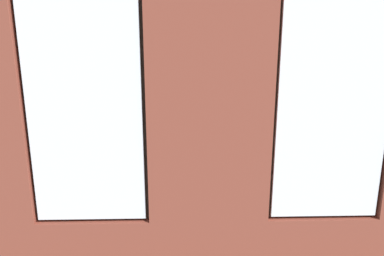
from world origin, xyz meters
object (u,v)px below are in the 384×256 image
Objects in this scene: couch_left at (367,158)px; cup_ceramic at (177,162)px; remote_silver at (145,167)px; couch_by_window at (154,221)px; potted_plant_by_left_couch at (312,129)px; potted_plant_mid_room_small at (243,147)px; potted_plant_between_couches at (290,169)px; table_plant_small at (185,160)px; candle_jar at (165,159)px; potted_plant_foreground_right at (50,124)px; coffee_table at (177,168)px; papasan_chair at (164,131)px; potted_plant_corner_near_left at (339,112)px.

couch_left is 22.80× the size of cup_ceramic.
couch_left is 11.39× the size of remote_silver.
couch_by_window reaches higher than potted_plant_by_left_couch.
potted_plant_between_couches is (-0.05, 2.63, 0.59)m from potted_plant_mid_room_small.
remote_silver is (0.55, -0.00, -0.09)m from table_plant_small.
potted_plant_foreground_right is (2.25, -1.86, 0.06)m from candle_jar.
table_plant_small is at bearing 132.35° from coffee_table.
potted_plant_between_couches is (-1.43, -0.06, 0.55)m from couch_by_window.
coffee_table is 1.39× the size of papasan_chair.
papasan_chair reaches higher than coffee_table.
potted_plant_by_left_couch is (-2.81, -3.28, 0.11)m from couch_by_window.
potted_plant_mid_room_small is at bearing 169.31° from potted_plant_foreground_right.
couch_left is at bearing 157.51° from papasan_chair.
cup_ceramic is 0.46m from remote_silver.
potted_plant_foreground_right is at bearing -10.69° from potted_plant_mid_room_small.
remote_silver is at bearing 133.72° from potted_plant_foreground_right.
remote_silver is (3.41, 0.61, 0.12)m from couch_left.
coffee_table is at bearing 36.33° from potted_plant_by_left_couch.
table_plant_small is at bearing 39.28° from potted_plant_by_left_couch.
potted_plant_foreground_right reaches higher than coffee_table.
potted_plant_between_couches is (-1.63, 1.22, 0.42)m from remote_silver.
candle_jar is 2.92m from potted_plant_foreground_right.
remote_silver is at bearing 15.34° from coffee_table.
papasan_chair reaches higher than table_plant_small.
remote_silver is at bearing 41.64° from potted_plant_mid_room_small.
potted_plant_by_left_couch is (0.53, 0.11, -0.30)m from potted_plant_corner_near_left.
coffee_table is 8.68× the size of remote_silver.
potted_plant_foreground_right is at bearing -3.48° from papasan_chair.
candle_jar is (3.15, 0.39, 0.16)m from couch_left.
coffee_table is 2.27× the size of potted_plant_by_left_couch.
potted_plant_corner_near_left reaches higher than potted_plant_by_left_couch.
table_plant_small reaches higher than candle_jar.
couch_left is at bearing 88.57° from remote_silver.
couch_by_window is 4.32× the size of potted_plant_mid_room_small.
potted_plant_corner_near_left reaches higher than table_plant_small.
potted_plant_by_left_couch reaches higher than cup_ceramic.
couch_by_window is 1.53m from potted_plant_between_couches.
candle_jar is at bearing 92.67° from papasan_chair.
couch_by_window is 1.65× the size of potted_plant_corner_near_left.
cup_ceramic is at bearing 93.74° from remote_silver.
potted_plant_between_couches reaches higher than papasan_chair.
remote_silver is 1.96m from papasan_chair.
table_plant_small is 0.18× the size of papasan_chair.
coffee_table is 0.24m from candle_jar.
potted_plant_foreground_right reaches higher than couch_by_window.
candle_jar is 0.08× the size of potted_plant_foreground_right.
potted_plant_foreground_right reaches higher than papasan_chair.
potted_plant_by_left_couch is 5.01m from potted_plant_foreground_right.
potted_plant_by_left_couch is at bearing -147.00° from candle_jar.
couch_by_window is 1.42m from coffee_table.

